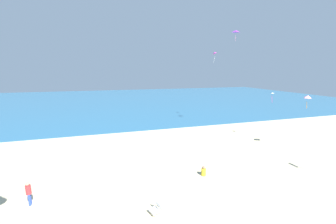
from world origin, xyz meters
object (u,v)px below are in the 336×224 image
kite_purple (236,31)px  kite_white (273,93)px  person_0 (203,172)px  person_3 (29,192)px  kite_magenta (214,53)px  beach_chair_far_left (156,208)px  kite_pink (308,97)px

kite_purple → kite_white: kite_purple is taller
kite_purple → person_0: bearing=-131.4°
person_3 → kite_magenta: 25.99m
beach_chair_far_left → person_0: size_ratio=1.07×
kite_magenta → kite_white: size_ratio=1.46×
person_0 → person_3: size_ratio=0.52×
kite_purple → kite_magenta: size_ratio=0.78×
beach_chair_far_left → kite_white: 17.15m
beach_chair_far_left → kite_purple: kite_purple is taller
kite_magenta → kite_pink: bearing=-79.3°
person_3 → kite_white: (21.26, 5.14, 4.45)m
kite_purple → kite_pink: kite_purple is taller
person_3 → kite_pink: size_ratio=1.13×
person_0 → kite_pink: (10.77, 1.33, 5.03)m
kite_purple → kite_pink: 11.03m
beach_chair_far_left → kite_white: (14.45, 7.78, 4.99)m
kite_magenta → kite_pink: 14.08m
beach_chair_far_left → person_3: bearing=-41.5°
person_3 → kite_white: 22.32m
person_0 → kite_magenta: kite_magenta is taller
beach_chair_far_left → kite_pink: bearing=175.6°
beach_chair_far_left → kite_purple: 21.49m
kite_pink → kite_purple: bearing=105.6°
person_3 → kite_white: bearing=6.5°
person_3 → kite_white: kite_white is taller
kite_magenta → kite_white: bearing=-78.7°
kite_purple → kite_magenta: bearing=91.9°
beach_chair_far_left → person_3: (-6.81, 2.64, 0.54)m
beach_chair_far_left → person_0: person_0 is taller
kite_purple → kite_magenta: kite_purple is taller
person_3 → beach_chair_far_left: bearing=-28.3°
kite_purple → kite_magenta: 5.18m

